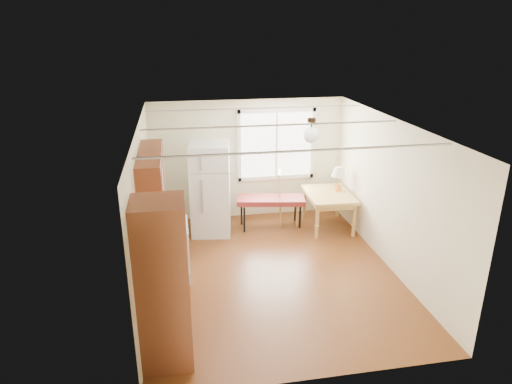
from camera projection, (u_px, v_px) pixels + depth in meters
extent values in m
cube|color=#4D250F|center=(272.00, 272.00, 7.64)|extent=(4.60, 5.60, 0.12)
cube|color=white|center=(274.00, 124.00, 6.78)|extent=(4.60, 5.60, 0.12)
cube|color=#EFEBBF|center=(248.00, 160.00, 9.52)|extent=(4.60, 0.10, 2.50)
cube|color=#EFEBBF|center=(322.00, 286.00, 4.90)|extent=(4.60, 0.10, 2.50)
cube|color=#EFEBBF|center=(144.00, 211.00, 6.88)|extent=(0.10, 5.60, 2.50)
cube|color=#EFEBBF|center=(391.00, 195.00, 7.54)|extent=(0.10, 5.60, 2.50)
cube|color=brown|center=(163.00, 285.00, 5.28)|extent=(0.60, 0.60, 2.10)
cube|color=brown|center=(167.00, 286.00, 6.42)|extent=(0.60, 1.10, 0.86)
cube|color=tan|center=(166.00, 258.00, 6.27)|extent=(0.62, 1.14, 0.04)
cube|color=white|center=(169.00, 251.00, 7.39)|extent=(0.65, 0.76, 0.90)
cube|color=brown|center=(168.00, 232.00, 8.09)|extent=(0.60, 0.60, 0.86)
cube|color=brown|center=(151.00, 176.00, 6.56)|extent=(0.33, 1.60, 0.70)
cube|color=white|center=(276.00, 145.00, 9.50)|extent=(1.50, 0.02, 1.35)
cylinder|color=black|center=(312.00, 120.00, 7.28)|extent=(0.14, 0.14, 0.06)
cylinder|color=black|center=(311.00, 126.00, 7.31)|extent=(0.03, 0.03, 0.16)
sphere|color=white|center=(311.00, 135.00, 7.36)|extent=(0.26, 0.26, 0.26)
cube|color=white|center=(210.00, 189.00, 8.83)|extent=(0.84, 0.84, 1.82)
cube|color=gray|center=(211.00, 174.00, 8.33)|extent=(0.75, 0.02, 0.02)
cube|color=gray|center=(202.00, 187.00, 8.37)|extent=(0.03, 0.03, 1.09)
cube|color=maroon|center=(271.00, 200.00, 9.19)|extent=(1.42, 0.72, 0.10)
cylinder|color=black|center=(244.00, 220.00, 9.03)|extent=(0.04, 0.04, 0.52)
cylinder|color=black|center=(300.00, 216.00, 9.22)|extent=(0.04, 0.04, 0.52)
cylinder|color=black|center=(242.00, 213.00, 9.38)|extent=(0.04, 0.04, 0.52)
cylinder|color=black|center=(295.00, 209.00, 9.57)|extent=(0.04, 0.04, 0.52)
cube|color=#B88F46|center=(329.00, 195.00, 9.12)|extent=(0.92, 1.20, 0.06)
cube|color=#B88F46|center=(329.00, 198.00, 9.15)|extent=(0.82, 1.10, 0.10)
cylinder|color=#B88F46|center=(317.00, 223.00, 8.72)|extent=(0.07, 0.07, 0.67)
cylinder|color=#B88F46|center=(354.00, 221.00, 8.82)|extent=(0.07, 0.07, 0.67)
cylinder|color=#B88F46|center=(304.00, 203.00, 9.68)|extent=(0.07, 0.07, 0.67)
cylinder|color=#B88F46|center=(338.00, 201.00, 9.77)|extent=(0.07, 0.07, 0.67)
cylinder|color=#B88F46|center=(289.00, 201.00, 9.34)|extent=(0.49, 0.49, 0.05)
cylinder|color=#B88F46|center=(280.00, 215.00, 9.28)|extent=(0.04, 0.04, 0.50)
cylinder|color=#B88F46|center=(297.00, 216.00, 9.26)|extent=(0.04, 0.04, 0.50)
cylinder|color=#B88F46|center=(281.00, 209.00, 9.60)|extent=(0.04, 0.04, 0.50)
cylinder|color=#B88F46|center=(297.00, 209.00, 9.58)|extent=(0.04, 0.04, 0.50)
cylinder|color=gold|center=(338.00, 188.00, 9.24)|extent=(0.13, 0.13, 0.12)
cylinder|color=gold|center=(338.00, 181.00, 9.19)|extent=(0.02, 0.02, 0.19)
cone|color=white|center=(339.00, 172.00, 9.12)|extent=(0.29, 0.29, 0.19)
cube|color=black|center=(163.00, 270.00, 5.83)|extent=(0.20, 0.23, 0.07)
cube|color=black|center=(162.00, 262.00, 5.69)|extent=(0.18, 0.08, 0.26)
cylinder|color=black|center=(162.00, 262.00, 5.84)|extent=(0.13, 0.13, 0.11)
cylinder|color=red|center=(159.00, 250.00, 6.24)|extent=(0.13, 0.13, 0.18)
sphere|color=red|center=(158.00, 242.00, 6.20)|extent=(0.06, 0.06, 0.06)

